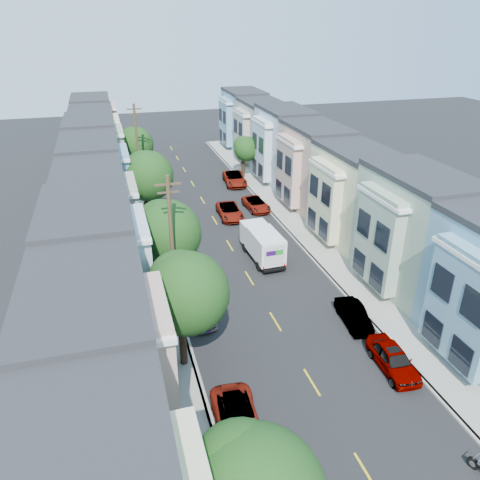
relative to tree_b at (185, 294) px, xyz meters
The scene contains 25 objects.
ground 8.33m from the tree_b, 22.02° to the left, with size 160.00×160.00×0.00m, color black.
road_slab 19.25m from the tree_b, 70.25° to the left, with size 12.00×70.00×0.02m, color black.
curb_left 18.18m from the tree_b, 89.18° to the left, with size 0.30×70.00×0.15m, color gray.
curb_right 21.98m from the tree_b, 54.86° to the left, with size 0.30×70.00×0.15m, color gray.
sidewalk_left 18.21m from the tree_b, 93.42° to the left, with size 2.60×70.00×0.15m, color gray.
sidewalk_right 22.73m from the tree_b, 52.12° to the left, with size 2.60×70.00×0.15m, color gray.
centerline 19.26m from the tree_b, 70.25° to the left, with size 0.12×70.00×0.01m, color gold.
townhouse_row_left 18.83m from the tree_b, 105.44° to the left, with size 5.00×70.00×8.50m, color beige.
townhouse_row_right 25.21m from the tree_b, 45.16° to the left, with size 5.00×70.00×8.50m, color beige.
tree_b is the anchor object (origin of this frame).
tree_c 7.63m from the tree_b, 90.00° to the left, with size 4.70×4.70×7.41m.
tree_d 20.43m from the tree_b, 90.00° to the left, with size 4.70×4.70×7.58m.
tree_e 35.94m from the tree_b, 90.00° to the left, with size 4.37×4.37×6.62m.
tree_far_r 35.54m from the tree_b, 68.19° to the left, with size 3.10×3.10×5.27m.
utility_pole_near 4.56m from the tree_b, 89.98° to the left, with size 1.60×0.26×10.00m.
utility_pole_far 30.55m from the tree_b, 90.00° to the left, with size 1.60×0.26×10.00m.
fedex_truck 14.47m from the tree_b, 54.02° to the left, with size 2.15×5.59×2.68m.
lead_sedan 22.74m from the tree_b, 69.13° to the left, with size 2.21×4.79×1.33m, color black.
parked_left_b 7.07m from the tree_b, 75.81° to the right, with size 2.17×4.71×1.31m, color black.
parked_left_c 6.42m from the tree_b, 73.53° to the left, with size 1.98×4.71×1.41m, color #989898.
parked_left_d 15.89m from the tree_b, 84.76° to the left, with size 1.91×4.54×1.36m, color maroon.
parked_right_a 12.49m from the tree_b, 18.29° to the right, with size 1.69×4.41×1.43m, color #3D3F42.
parked_right_b 11.99m from the tree_b, ahead, with size 1.36×3.84×1.28m, color white.
parked_right_c 25.24m from the tree_b, 63.25° to the left, with size 2.03×4.41×1.23m, color black.
parked_right_d 33.11m from the tree_b, 70.07° to the left, with size 2.42×5.25×1.46m, color black.
Camera 1 is at (-9.37, -24.28, 18.42)m, focal length 35.00 mm.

